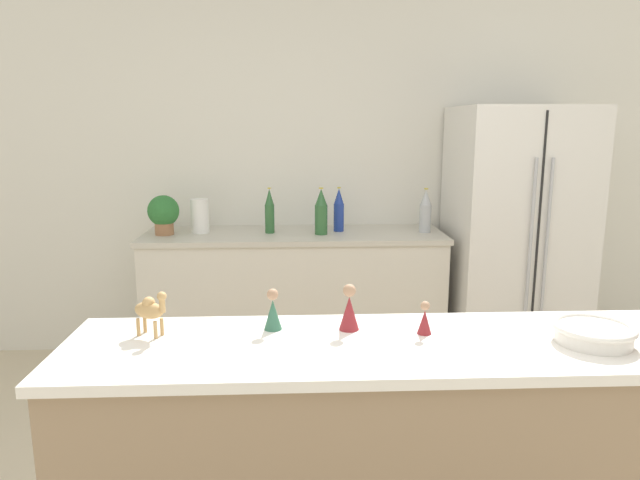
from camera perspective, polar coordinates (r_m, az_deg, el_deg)
wall_back at (r=4.13m, az=0.84°, el=6.38°), size 8.00×0.06×2.55m
back_counter at (r=3.96m, az=-2.54°, el=-5.84°), size 2.01×0.63×0.93m
refrigerator at (r=4.05m, az=18.83°, el=0.01°), size 0.83×0.76×1.76m
bar_counter at (r=2.13m, az=6.95°, el=-21.87°), size 2.16×0.56×0.94m
potted_plant at (r=3.88m, az=-15.38°, el=2.62°), size 0.21×0.21×0.26m
paper_towel_roll at (r=3.90m, az=-11.92°, el=2.37°), size 0.12×0.12×0.23m
back_bottle_0 at (r=3.76m, az=0.11°, el=2.81°), size 0.08×0.08×0.31m
back_bottle_1 at (r=3.82m, az=-5.07°, el=2.86°), size 0.06×0.06×0.31m
back_bottle_2 at (r=3.90m, az=10.50°, el=2.84°), size 0.08×0.08×0.30m
back_bottle_3 at (r=3.87m, az=1.90°, el=2.99°), size 0.07×0.07×0.30m
fruit_bowl at (r=2.08m, az=25.68°, el=-8.34°), size 0.26×0.26×0.06m
camel_figurine at (r=2.00m, az=-16.60°, el=-6.66°), size 0.13×0.10×0.16m
wise_man_figurine_blue at (r=1.99m, az=2.94°, el=-7.02°), size 0.07×0.07×0.16m
wise_man_figurine_crimson at (r=1.98m, az=10.42°, el=-7.86°), size 0.05×0.05×0.12m
wise_man_figurine_purple at (r=2.00m, az=-4.74°, el=-7.18°), size 0.06×0.06×0.15m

